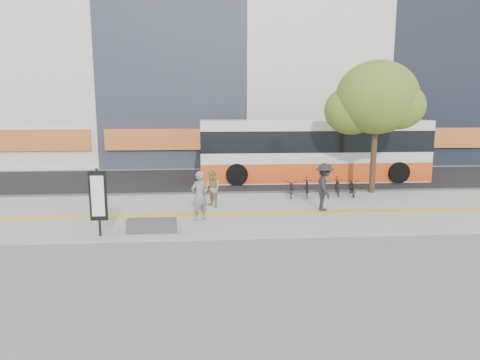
{
  "coord_description": "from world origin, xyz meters",
  "views": [
    {
      "loc": [
        -0.76,
        -14.94,
        4.18
      ],
      "look_at": [
        0.58,
        2.0,
        1.24
      ],
      "focal_mm": 31.81,
      "sensor_mm": 36.0,
      "label": 1
    }
  ],
  "objects": [
    {
      "name": "curb",
      "position": [
        0.0,
        5.0,
        0.07
      ],
      "size": [
        40.0,
        0.25,
        0.14
      ],
      "primitive_type": "cube",
      "color": "#3A3A3D",
      "rests_on": "ground"
    },
    {
      "name": "ground",
      "position": [
        0.0,
        0.0,
        0.0
      ],
      "size": [
        120.0,
        120.0,
        0.0
      ],
      "primitive_type": "plane",
      "color": "slate",
      "rests_on": "ground"
    },
    {
      "name": "pedestrian_dark",
      "position": [
        3.88,
        1.29,
        1.03
      ],
      "size": [
        0.79,
        1.28,
        1.91
      ],
      "primitive_type": "imported",
      "rotation": [
        0.0,
        0.0,
        1.5
      ],
      "color": "#232325",
      "rests_on": "sidewalk"
    },
    {
      "name": "bus",
      "position": [
        5.24,
        8.5,
        1.64
      ],
      "size": [
        12.65,
        3.0,
        3.37
      ],
      "color": "silver",
      "rests_on": "street"
    },
    {
      "name": "tactile_strip",
      "position": [
        0.0,
        1.0,
        0.09
      ],
      "size": [
        40.0,
        0.45,
        0.01
      ],
      "primitive_type": "cube",
      "color": "yellow",
      "rests_on": "sidewalk"
    },
    {
      "name": "street_tree",
      "position": [
        7.18,
        4.82,
        4.51
      ],
      "size": [
        4.4,
        3.8,
        6.31
      ],
      "color": "#322016",
      "rests_on": "sidewalk"
    },
    {
      "name": "sidewalk",
      "position": [
        0.0,
        1.5,
        0.04
      ],
      "size": [
        40.0,
        7.0,
        0.08
      ],
      "primitive_type": "cube",
      "color": "gray",
      "rests_on": "ground"
    },
    {
      "name": "pedestrian_tan",
      "position": [
        -0.55,
        2.26,
        0.84
      ],
      "size": [
        0.89,
        0.93,
        1.51
      ],
      "primitive_type": "imported",
      "rotation": [
        0.0,
        0.0,
        -0.96
      ],
      "color": "#A78752",
      "rests_on": "sidewalk"
    },
    {
      "name": "bench",
      "position": [
        -2.6,
        -1.2,
        0.3
      ],
      "size": [
        1.6,
        0.45,
        0.45
      ],
      "primitive_type": "cube",
      "color": "#3A3A3D",
      "rests_on": "sidewalk"
    },
    {
      "name": "seated_woman",
      "position": [
        -1.05,
        0.2,
        0.99
      ],
      "size": [
        0.79,
        0.74,
        1.82
      ],
      "primitive_type": "imported",
      "rotation": [
        0.0,
        0.0,
        3.75
      ],
      "color": "black",
      "rests_on": "sidewalk"
    },
    {
      "name": "street",
      "position": [
        0.0,
        9.0,
        0.03
      ],
      "size": [
        40.0,
        8.0,
        0.06
      ],
      "primitive_type": "cube",
      "color": "black",
      "rests_on": "ground"
    },
    {
      "name": "signboard",
      "position": [
        -4.2,
        -1.51,
        1.37
      ],
      "size": [
        0.55,
        0.1,
        2.2
      ],
      "color": "black",
      "rests_on": "sidewalk"
    },
    {
      "name": "bicycle_row",
      "position": [
        4.55,
        4.0,
        0.49
      ],
      "size": [
        3.67,
        1.57,
        0.88
      ],
      "color": "black",
      "rests_on": "sidewalk"
    }
  ]
}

